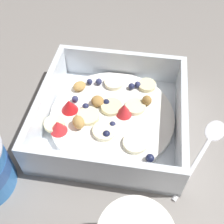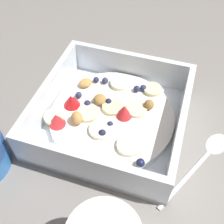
# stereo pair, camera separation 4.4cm
# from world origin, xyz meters

# --- Properties ---
(ground_plane) EXTENTS (2.40, 2.40, 0.00)m
(ground_plane) POSITION_xyz_m (0.00, 0.00, 0.00)
(ground_plane) COLOR gray
(fruit_bowl) EXTENTS (0.23, 0.23, 0.07)m
(fruit_bowl) POSITION_xyz_m (0.01, -0.01, 0.02)
(fruit_bowl) COLOR white
(fruit_bowl) RESTS_ON ground
(spoon) EXTENTS (0.10, 0.16, 0.01)m
(spoon) POSITION_xyz_m (-0.15, -0.00, 0.00)
(spoon) COLOR silver
(spoon) RESTS_ON ground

